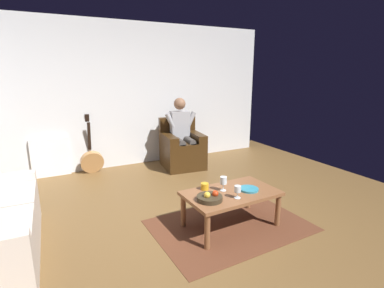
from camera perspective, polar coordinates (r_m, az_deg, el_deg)
name	(u,v)px	position (r m, az deg, el deg)	size (l,w,h in m)	color
ground_plane	(200,232)	(3.47, 1.62, -16.70)	(6.77, 6.77, 0.00)	brown
wall_back	(127,96)	(5.67, -12.44, 9.12)	(5.76, 0.06, 2.65)	silver
rug	(230,225)	(3.62, 7.40, -15.37)	(1.77, 1.23, 0.01)	#582F1D
armchair	(182,149)	(5.55, -1.96, -1.04)	(0.79, 0.82, 0.91)	#37230E
person_seated	(182,131)	(5.46, -1.93, 2.56)	(0.62, 0.64, 1.29)	#9E9EA3
coffee_table	(231,196)	(3.45, 7.59, -10.06)	(1.09, 0.66, 0.43)	brown
guitar	(92,160)	(5.53, -18.85, -2.96)	(0.40, 0.31, 1.04)	#AE7C48
radiator	(50,158)	(5.58, -25.78, -2.39)	(0.61, 0.06, 0.66)	white
wine_glass_near	(223,181)	(3.41, 6.11, -7.20)	(0.08, 0.08, 0.17)	silver
wine_glass_far	(238,190)	(3.25, 8.85, -8.79)	(0.07, 0.07, 0.14)	silver
fruit_bowl	(210,198)	(3.19, 3.48, -10.33)	(0.28, 0.28, 0.11)	#362C1D
decorative_dish	(249,189)	(3.51, 10.97, -8.59)	(0.22, 0.22, 0.02)	teal
candle_jar	(205,186)	(3.45, 2.48, -8.22)	(0.09, 0.09, 0.08)	gold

